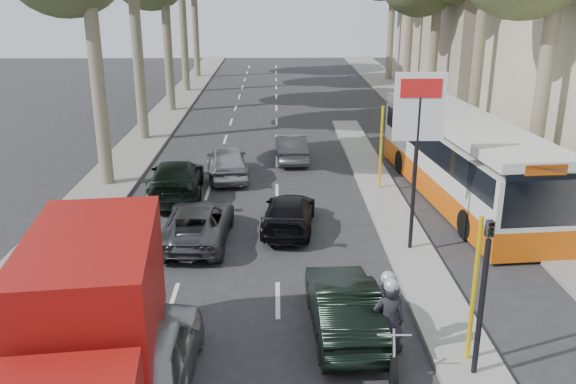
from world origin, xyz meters
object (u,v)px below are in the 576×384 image
city_bus (461,157)px  motorcycle (387,320)px  dark_hatchback (344,306)px  red_truck (90,325)px  silver_hatchback (151,356)px

city_bus → motorcycle: 11.74m
dark_hatchback → red_truck: size_ratio=0.65×
silver_hatchback → city_bus: 15.29m
motorcycle → silver_hatchback: bearing=-166.1°
city_bus → motorcycle: city_bus is taller
silver_hatchback → red_truck: size_ratio=0.70×
dark_hatchback → city_bus: bearing=-122.5°
city_bus → dark_hatchback: bearing=-125.0°
red_truck → motorcycle: red_truck is taller
red_truck → motorcycle: 6.23m
silver_hatchback → dark_hatchback: silver_hatchback is taller
silver_hatchback → red_truck: red_truck is taller
motorcycle → red_truck: bearing=-163.8°
silver_hatchback → motorcycle: size_ratio=1.86×
silver_hatchback → motorcycle: bearing=-168.9°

